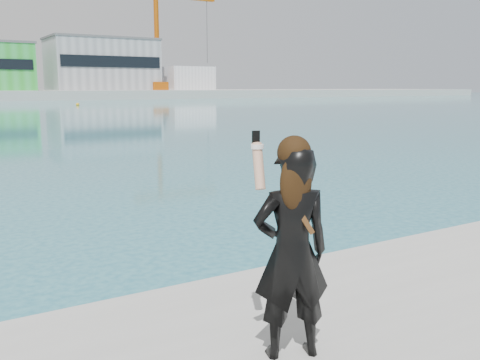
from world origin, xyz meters
name	(u,v)px	position (x,y,z in m)	size (l,w,h in m)	color
warehouse_grey_right	(102,64)	(40.00, 127.98, 8.26)	(25.50, 15.35, 12.50)	gray
ancillary_shed	(187,78)	(62.00, 126.00, 5.00)	(12.00, 10.00, 6.00)	silver
dock_crane	(161,36)	(53.20, 122.00, 15.07)	(23.00, 4.00, 24.00)	#CF5A0C
flagpole_right	(32,69)	(22.09, 121.00, 6.54)	(1.28, 0.16, 8.00)	silver
buoy_near	(78,106)	(20.17, 78.07, 0.00)	(0.50, 0.50, 0.50)	#FFB00D
woman	(292,246)	(0.63, -0.72, 1.63)	(0.66, 0.53, 1.64)	black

